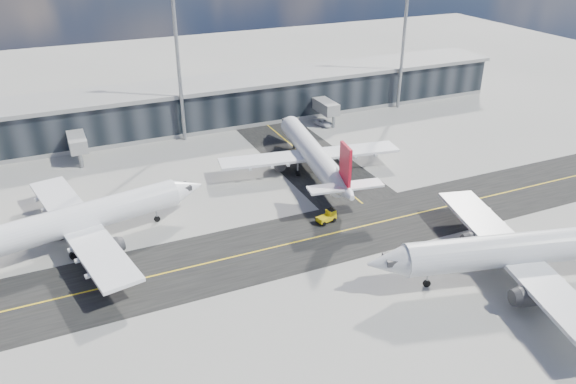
# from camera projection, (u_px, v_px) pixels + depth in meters

# --- Properties ---
(ground) EXTENTS (300.00, 300.00, 0.00)m
(ground) POSITION_uv_depth(u_px,v_px,m) (282.00, 264.00, 71.72)
(ground) COLOR gray
(ground) RESTS_ON ground
(taxiway_lanes) EXTENTS (180.00, 63.00, 0.03)m
(taxiway_lanes) POSITION_uv_depth(u_px,v_px,m) (277.00, 220.00, 81.91)
(taxiway_lanes) COLOR black
(taxiway_lanes) RESTS_ON ground
(terminal_concourse) EXTENTS (152.00, 19.80, 8.80)m
(terminal_concourse) POSITION_uv_depth(u_px,v_px,m) (175.00, 109.00, 114.75)
(terminal_concourse) COLOR black
(terminal_concourse) RESTS_ON ground
(floodlight_masts) EXTENTS (102.50, 0.70, 28.90)m
(floodlight_masts) POSITION_uv_depth(u_px,v_px,m) (178.00, 61.00, 103.92)
(floodlight_masts) COLOR gray
(floodlight_masts) RESTS_ON ground
(airliner_af) EXTENTS (39.31, 33.72, 11.69)m
(airliner_af) POSITION_uv_depth(u_px,v_px,m) (66.00, 223.00, 73.33)
(airliner_af) COLOR white
(airliner_af) RESTS_ON ground
(airliner_redtail) EXTENTS (31.79, 37.12, 11.01)m
(airliner_redtail) POSITION_uv_depth(u_px,v_px,m) (313.00, 154.00, 94.91)
(airliner_redtail) COLOR white
(airliner_redtail) RESTS_ON ground
(airliner_near) EXTENTS (40.32, 34.67, 12.07)m
(airliner_near) POSITION_uv_depth(u_px,v_px,m) (530.00, 249.00, 67.52)
(airliner_near) COLOR silver
(airliner_near) RESTS_ON ground
(baggage_tug) EXTENTS (3.13, 2.05, 1.81)m
(baggage_tug) POSITION_uv_depth(u_px,v_px,m) (328.00, 216.00, 81.02)
(baggage_tug) COLOR #DAB90B
(baggage_tug) RESTS_ON ground
(service_van) EXTENTS (3.23, 5.03, 1.29)m
(service_van) POSITION_uv_depth(u_px,v_px,m) (323.00, 122.00, 117.81)
(service_van) COLOR white
(service_van) RESTS_ON ground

